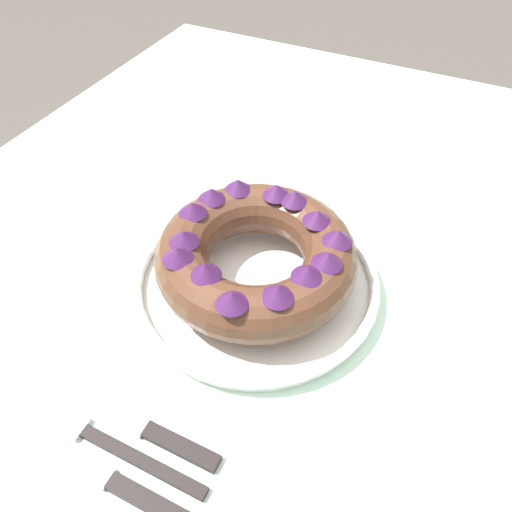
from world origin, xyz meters
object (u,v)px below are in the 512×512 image
fork (106,442)px  serving_knife (113,482)px  serving_dish (256,281)px  bundt_cake (256,255)px  cake_knife (148,431)px

fork → serving_knife: bearing=-138.5°
serving_dish → bundt_cake: (-0.00, -0.00, 0.05)m
fork → cake_knife: cake_knife is taller
bundt_cake → fork: size_ratio=1.23×
bundt_cake → serving_knife: (-0.26, 0.01, -0.06)m
serving_dish → serving_knife: size_ratio=1.46×
fork → serving_dish: bearing=-15.6°
serving_knife → cake_knife: bearing=-2.3°
cake_knife → bundt_cake: bearing=-4.6°
serving_dish → bundt_cake: 0.05m
bundt_cake → serving_knife: size_ratio=1.15×
serving_dish → fork: bearing=169.7°
bundt_cake → fork: bundt_cake is taller
serving_dish → cake_knife: (-0.21, 0.01, -0.01)m
serving_dish → serving_knife: bearing=176.8°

